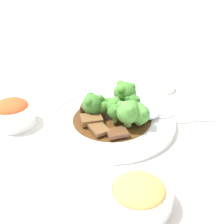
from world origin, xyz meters
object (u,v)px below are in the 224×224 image
at_px(broccoli_floret_5, 132,102).
at_px(broccoli_floret_6, 136,108).
at_px(beef_strip_2, 92,107).
at_px(broccoli_floret_4, 115,111).
at_px(beef_strip_3, 117,133).
at_px(broccoli_floret_1, 128,112).
at_px(broccoli_floret_7, 113,105).
at_px(broccoli_floret_3, 124,92).
at_px(side_bowl_kimchi, 12,113).
at_px(broccoli_floret_2, 103,105).
at_px(beef_strip_0, 97,128).
at_px(beef_strip_1, 91,119).
at_px(broccoli_floret_0, 93,104).
at_px(broccoli_floret_8, 140,114).
at_px(side_bowl_appetizer, 139,195).
at_px(main_plate, 112,121).
at_px(serving_spoon, 150,114).
at_px(sauce_dish, 162,87).

distance_m(broccoli_floret_5, broccoli_floret_6, 0.03).
bearing_deg(beef_strip_2, broccoli_floret_4, 72.82).
bearing_deg(broccoli_floret_4, beef_strip_3, 35.09).
distance_m(broccoli_floret_1, broccoli_floret_7, 0.06).
bearing_deg(broccoli_floret_3, side_bowl_kimchi, -48.58).
bearing_deg(beef_strip_2, broccoli_floret_6, 101.82).
height_order(beef_strip_3, broccoli_floret_2, broccoli_floret_2).
relative_size(beef_strip_0, beef_strip_1, 1.00).
bearing_deg(broccoli_floret_0, beef_strip_2, -139.92).
xyz_separation_m(broccoli_floret_6, broccoli_floret_8, (0.03, 0.02, 0.01)).
distance_m(broccoli_floret_6, broccoli_floret_7, 0.05).
xyz_separation_m(broccoli_floret_5, side_bowl_appetizer, (0.25, 0.14, -0.02)).
distance_m(beef_strip_1, broccoli_floret_8, 0.11).
bearing_deg(broccoli_floret_7, broccoli_floret_6, 116.47).
distance_m(beef_strip_3, broccoli_floret_0, 0.10).
distance_m(broccoli_floret_1, broccoli_floret_8, 0.03).
relative_size(broccoli_floret_2, broccoli_floret_8, 0.82).
relative_size(broccoli_floret_1, broccoli_floret_6, 1.62).
relative_size(broccoli_floret_1, broccoli_floret_2, 1.55).
xyz_separation_m(main_plate, side_bowl_appetizer, (0.20, 0.16, 0.01)).
distance_m(beef_strip_2, side_bowl_kimchi, 0.19).
bearing_deg(beef_strip_0, broccoli_floret_0, -139.82).
xyz_separation_m(beef_strip_0, broccoli_floret_1, (-0.05, 0.05, 0.03)).
height_order(broccoli_floret_3, broccoli_floret_6, broccoli_floret_3).
bearing_deg(beef_strip_3, side_bowl_appetizer, 40.35).
relative_size(broccoli_floret_7, serving_spoon, 0.23).
height_order(broccoli_floret_8, serving_spoon, broccoli_floret_8).
xyz_separation_m(broccoli_floret_1, serving_spoon, (-0.06, 0.03, -0.03)).
height_order(broccoli_floret_3, side_bowl_kimchi, broccoli_floret_3).
xyz_separation_m(main_plate, broccoli_floret_6, (-0.03, 0.04, 0.03)).
xyz_separation_m(main_plate, broccoli_floret_4, (0.01, 0.02, 0.04)).
bearing_deg(side_bowl_appetizer, broccoli_floret_7, -141.01).
relative_size(main_plate, beef_strip_2, 4.88).
relative_size(broccoli_floret_5, side_bowl_kimchi, 0.42).
bearing_deg(serving_spoon, beef_strip_2, -74.66).
distance_m(beef_strip_2, side_bowl_appetizer, 0.31).
bearing_deg(broccoli_floret_4, broccoli_floret_3, -166.84).
relative_size(broccoli_floret_7, sauce_dish, 0.62).
xyz_separation_m(beef_strip_2, broccoli_floret_7, (0.00, 0.06, 0.02)).
xyz_separation_m(beef_strip_3, side_bowl_kimchi, (0.06, -0.25, 0.01)).
xyz_separation_m(side_bowl_kimchi, side_bowl_appetizer, (0.08, 0.37, -0.01)).
height_order(beef_strip_0, side_bowl_kimchi, side_bowl_kimchi).
height_order(broccoli_floret_3, sauce_dish, broccoli_floret_3).
xyz_separation_m(beef_strip_2, broccoli_floret_3, (-0.05, 0.06, 0.03)).
distance_m(main_plate, broccoli_floret_7, 0.04).
bearing_deg(serving_spoon, broccoli_floret_6, -63.14).
xyz_separation_m(beef_strip_2, broccoli_floret_0, (0.02, 0.02, 0.02)).
relative_size(broccoli_floret_0, broccoli_floret_8, 1.09).
height_order(broccoli_floret_1, broccoli_floret_7, broccoli_floret_1).
bearing_deg(broccoli_floret_3, broccoli_floret_2, -22.41).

